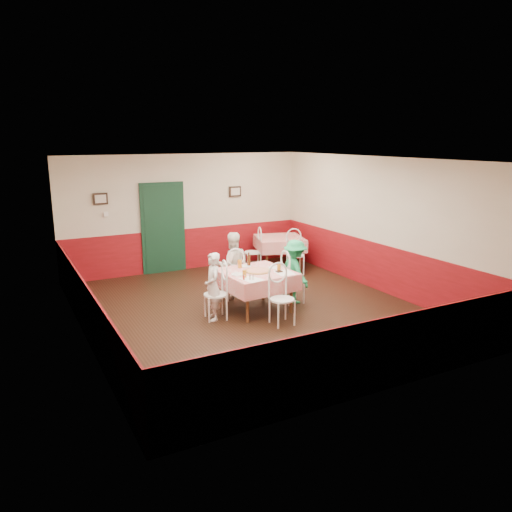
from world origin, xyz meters
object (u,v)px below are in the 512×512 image
second_table (279,252)px  glass_c (240,264)px  main_table (256,291)px  chair_second_b (295,255)px  chair_near (282,299)px  pizza (258,271)px  chair_left (216,295)px  chair_right (293,280)px  chair_second_a (253,252)px  beer_bottle (249,260)px  diner_far (232,265)px  glass_a (244,274)px  wallet (279,272)px  diner_left (213,287)px  diner_right (295,271)px  glass_b (279,268)px

second_table → glass_c: size_ratio=7.35×
main_table → chair_second_b: (2.03, 1.85, 0.08)m
chair_second_b → chair_near: bearing=-110.3°
pizza → main_table: bearing=112.2°
chair_near → chair_left: bearing=141.0°
chair_right → chair_second_b: bearing=-31.0°
main_table → chair_second_a: chair_second_a is taller
second_table → chair_second_a: chair_second_a is taller
chair_second_a → beer_bottle: (-1.22, -2.19, 0.43)m
diner_far → second_table: bearing=-135.7°
glass_a → wallet: (0.72, 0.02, -0.05)m
glass_a → wallet: 0.72m
chair_second_a → diner_left: diner_left is taller
wallet → second_table: bearing=55.1°
beer_bottle → chair_second_b: bearing=36.1°
second_table → chair_near: chair_near is taller
main_table → chair_second_b: 2.74m
beer_bottle → diner_far: (-0.13, 0.49, -0.21)m
main_table → glass_c: size_ratio=8.00×
chair_near → pizza: 0.87m
second_table → diner_right: bearing=-114.1°
glass_a → diner_right: 1.33m
wallet → diner_far: diner_far is taller
chair_left → glass_a: 0.64m
chair_second_a → chair_second_b: size_ratio=1.00×
beer_bottle → wallet: 0.73m
glass_b → diner_right: (0.52, 0.26, -0.20)m
second_table → chair_right: (-1.18, -2.53, 0.08)m
chair_right → glass_c: (-1.00, 0.30, 0.39)m
main_table → chair_left: 0.85m
chair_right → main_table: bearing=96.9°
second_table → glass_a: bearing=-129.9°
chair_left → chair_near: bearing=58.9°
chair_right → second_table: bearing=-22.5°
main_table → glass_b: glass_b is taller
chair_left → diner_right: size_ratio=0.72×
chair_second_b → diner_right: bearing=-106.7°
main_table → wallet: bearing=-36.0°
chair_left → glass_b: (1.23, -0.13, 0.37)m
second_table → glass_b: (-1.65, -2.79, 0.45)m
main_table → pizza: (0.02, -0.04, 0.40)m
chair_right → chair_second_b: same height
glass_c → wallet: 0.80m
diner_left → second_table: bearing=142.6°
chair_second_a → wallet: size_ratio=8.18×
glass_a → glass_c: (0.22, 0.64, 0.01)m
chair_near → glass_b: chair_near is taller
second_table → wallet: 3.33m
diner_left → chair_second_a: bearing=151.1°
main_table → chair_right: (0.85, 0.07, 0.08)m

